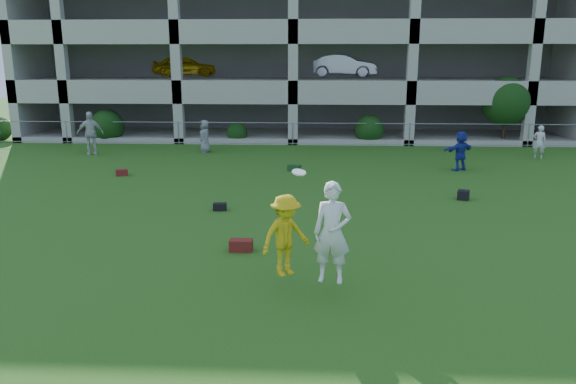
# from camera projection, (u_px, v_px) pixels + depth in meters

# --- Properties ---
(ground) EXTENTS (100.00, 100.00, 0.00)m
(ground) POSITION_uv_depth(u_px,v_px,m) (251.00, 299.00, 10.80)
(ground) COLOR #235114
(ground) RESTS_ON ground
(bystander_b) EXTENTS (1.27, 0.81, 2.02)m
(bystander_b) POSITION_uv_depth(u_px,v_px,m) (90.00, 133.00, 26.21)
(bystander_b) COLOR silver
(bystander_b) RESTS_ON ground
(bystander_c) EXTENTS (0.79, 0.90, 1.55)m
(bystander_c) POSITION_uv_depth(u_px,v_px,m) (205.00, 136.00, 26.91)
(bystander_c) COLOR slate
(bystander_c) RESTS_ON ground
(bystander_d) EXTENTS (1.51, 1.20, 1.61)m
(bystander_d) POSITION_uv_depth(u_px,v_px,m) (460.00, 151.00, 22.66)
(bystander_d) COLOR #213197
(bystander_d) RESTS_ON ground
(bystander_e) EXTENTS (0.64, 0.52, 1.51)m
(bystander_e) POSITION_uv_depth(u_px,v_px,m) (539.00, 142.00, 25.27)
(bystander_e) COLOR silver
(bystander_e) RESTS_ON ground
(bag_red_a) EXTENTS (0.55, 0.30, 0.28)m
(bag_red_a) POSITION_uv_depth(u_px,v_px,m) (241.00, 245.00, 13.43)
(bag_red_a) COLOR #5A0F17
(bag_red_a) RESTS_ON ground
(bag_black_b) EXTENTS (0.42, 0.29, 0.22)m
(bag_black_b) POSITION_uv_depth(u_px,v_px,m) (220.00, 207.00, 16.94)
(bag_black_b) COLOR black
(bag_black_b) RESTS_ON ground
(crate_d) EXTENTS (0.45, 0.45, 0.30)m
(crate_d) POSITION_uv_depth(u_px,v_px,m) (463.00, 195.00, 18.19)
(crate_d) COLOR black
(crate_d) RESTS_ON ground
(bag_red_f) EXTENTS (0.52, 0.42, 0.24)m
(bag_red_f) POSITION_uv_depth(u_px,v_px,m) (122.00, 173.00, 21.82)
(bag_red_f) COLOR #511E0E
(bag_red_f) RESTS_ON ground
(bag_green_g) EXTENTS (0.57, 0.45, 0.25)m
(bag_green_g) POSITION_uv_depth(u_px,v_px,m) (294.00, 168.00, 22.67)
(bag_green_g) COLOR #153A19
(bag_green_g) RESTS_ON ground
(frisbee_contest) EXTENTS (1.90, 1.11, 2.16)m
(frisbee_contest) POSITION_uv_depth(u_px,v_px,m) (303.00, 234.00, 10.87)
(frisbee_contest) COLOR gold
(frisbee_contest) RESTS_ON ground
(parking_garage) EXTENTS (30.00, 14.00, 12.00)m
(parking_garage) POSITION_uv_depth(u_px,v_px,m) (299.00, 32.00, 36.23)
(parking_garage) COLOR #9E998C
(parking_garage) RESTS_ON ground
(fence) EXTENTS (36.06, 0.06, 1.20)m
(fence) POSITION_uv_depth(u_px,v_px,m) (293.00, 133.00, 29.08)
(fence) COLOR gray
(fence) RESTS_ON ground
(shrub_row) EXTENTS (34.38, 2.52, 3.50)m
(shrub_row) POSITION_uv_depth(u_px,v_px,m) (381.00, 115.00, 29.32)
(shrub_row) COLOR #163D11
(shrub_row) RESTS_ON ground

